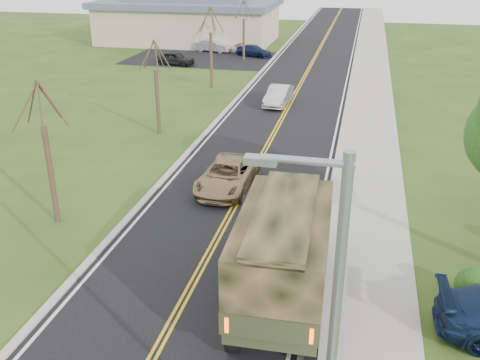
% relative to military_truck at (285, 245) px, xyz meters
% --- Properties ---
extents(road, '(8.00, 120.00, 0.01)m').
position_rel_military_truck_xyz_m(road, '(-3.20, 33.42, -2.12)').
color(road, black).
rests_on(road, ground).
extents(curb_right, '(0.30, 120.00, 0.12)m').
position_rel_military_truck_xyz_m(curb_right, '(0.95, 33.42, -2.06)').
color(curb_right, '#9E998E').
rests_on(curb_right, ground).
extents(sidewalk_right, '(3.20, 120.00, 0.10)m').
position_rel_military_truck_xyz_m(sidewalk_right, '(2.70, 33.42, -2.07)').
color(sidewalk_right, '#9E998E').
rests_on(sidewalk_right, ground).
extents(curb_left, '(0.30, 120.00, 0.10)m').
position_rel_military_truck_xyz_m(curb_left, '(-7.35, 33.42, -2.07)').
color(curb_left, '#9E998E').
rests_on(curb_left, ground).
extents(street_light, '(1.65, 0.22, 8.00)m').
position_rel_military_truck_xyz_m(street_light, '(1.70, -7.08, 2.31)').
color(street_light, gray).
rests_on(street_light, ground).
extents(bare_tree_a, '(1.93, 2.26, 6.08)m').
position_rel_military_truck_xyz_m(bare_tree_a, '(-10.20, 3.42, 0.50)').
color(bare_tree_a, '#38281C').
rests_on(bare_tree_a, ground).
extents(bare_tree_b, '(1.83, 2.14, 5.73)m').
position_rel_military_truck_xyz_m(bare_tree_b, '(-10.20, 15.42, 0.35)').
color(bare_tree_b, '#38281C').
rests_on(bare_tree_b, ground).
extents(bare_tree_c, '(2.04, 2.39, 6.42)m').
position_rel_military_truck_xyz_m(bare_tree_c, '(-10.20, 27.42, 0.65)').
color(bare_tree_c, '#38281C').
rests_on(bare_tree_c, ground).
extents(bare_tree_d, '(1.88, 2.20, 5.91)m').
position_rel_military_truck_xyz_m(bare_tree_d, '(-10.20, 39.42, 0.43)').
color(bare_tree_d, '#38281C').
rests_on(bare_tree_d, ground).
extents(commercial_building, '(25.50, 21.50, 5.65)m').
position_rel_military_truck_xyz_m(commercial_building, '(-19.18, 49.39, 0.56)').
color(commercial_building, tan).
rests_on(commercial_building, ground).
extents(military_truck, '(2.80, 7.52, 3.71)m').
position_rel_military_truck_xyz_m(military_truck, '(0.00, 0.00, 0.00)').
color(military_truck, black).
rests_on(military_truck, ground).
extents(suv_champagne, '(2.49, 5.02, 1.37)m').
position_rel_military_truck_xyz_m(suv_champagne, '(-4.00, 8.33, -1.44)').
color(suv_champagne, '#947A53').
rests_on(suv_champagne, ground).
extents(sedan_silver, '(1.71, 4.23, 1.37)m').
position_rel_military_truck_xyz_m(sedan_silver, '(-4.01, 23.54, -1.44)').
color(sedan_silver, silver).
rests_on(sedan_silver, ground).
extents(lot_car_dark, '(4.00, 2.24, 1.29)m').
position_rel_military_truck_xyz_m(lot_car_dark, '(-16.16, 35.52, -1.48)').
color(lot_car_dark, black).
rests_on(lot_car_dark, ground).
extents(lot_car_silver, '(4.34, 2.20, 1.36)m').
position_rel_military_truck_xyz_m(lot_car_silver, '(-14.52, 43.32, -1.44)').
color(lot_car_silver, '#B5B5BA').
rests_on(lot_car_silver, ground).
extents(lot_car_navy, '(4.32, 2.83, 1.16)m').
position_rel_military_truck_xyz_m(lot_car_navy, '(-9.57, 41.63, -1.54)').
color(lot_car_navy, '#0F1939').
rests_on(lot_car_navy, ground).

